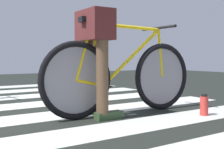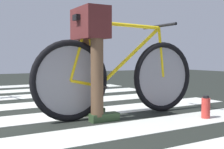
{
  "view_description": "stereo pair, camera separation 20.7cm",
  "coord_description": "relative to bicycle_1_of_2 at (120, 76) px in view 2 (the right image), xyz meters",
  "views": [
    {
      "loc": [
        -0.63,
        -3.06,
        0.59
      ],
      "look_at": [
        1.28,
        -0.18,
        0.38
      ],
      "focal_mm": 47.46,
      "sensor_mm": 36.0,
      "label": 1
    },
    {
      "loc": [
        -0.42,
        -3.06,
        0.59
      ],
      "look_at": [
        1.28,
        -0.18,
        0.38
      ],
      "focal_mm": 47.46,
      "sensor_mm": 36.0,
      "label": 2
    }
  ],
  "objects": [
    {
      "name": "bicycle_1_of_2",
      "position": [
        0.0,
        0.0,
        0.0
      ],
      "size": [
        1.74,
        0.52,
        0.93
      ],
      "rotation": [
        0.0,
        0.0,
        -0.03
      ],
      "color": "black",
      "rests_on": "ground"
    },
    {
      "name": "cyclist_1_of_2",
      "position": [
        -0.31,
        0.01,
        0.26
      ],
      "size": [
        0.32,
        0.42,
        1.0
      ],
      "rotation": [
        0.0,
        0.0,
        -0.03
      ],
      "color": "brown",
      "rests_on": "ground"
    },
    {
      "name": "water_bottle",
      "position": [
        0.6,
        -0.51,
        -0.29
      ],
      "size": [
        0.08,
        0.08,
        0.21
      ],
      "color": "red",
      "rests_on": "ground"
    }
  ]
}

